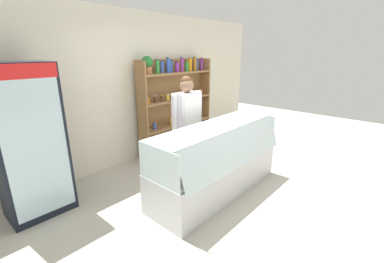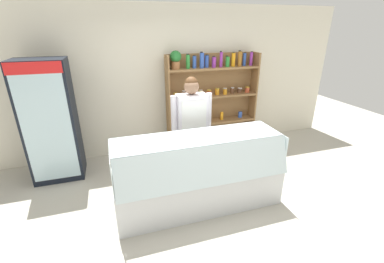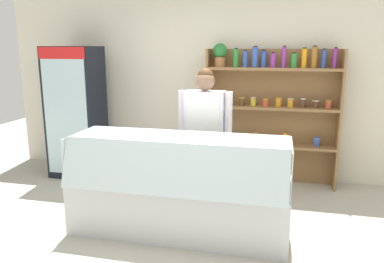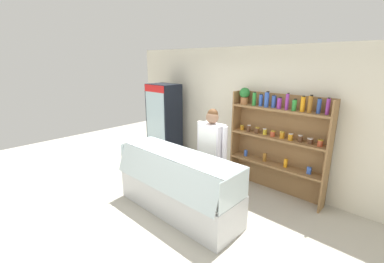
{
  "view_description": "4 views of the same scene",
  "coord_description": "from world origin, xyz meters",
  "px_view_note": "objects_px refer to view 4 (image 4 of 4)",
  "views": [
    {
      "loc": [
        -2.98,
        -1.9,
        2.0
      ],
      "look_at": [
        -0.3,
        0.53,
        0.87
      ],
      "focal_mm": 24.0,
      "sensor_mm": 36.0,
      "label": 1
    },
    {
      "loc": [
        -1.19,
        -2.67,
        2.31
      ],
      "look_at": [
        -0.18,
        0.5,
        0.95
      ],
      "focal_mm": 24.0,
      "sensor_mm": 36.0,
      "label": 2
    },
    {
      "loc": [
        0.75,
        -3.35,
        1.87
      ],
      "look_at": [
        -0.15,
        0.49,
        0.99
      ],
      "focal_mm": 35.0,
      "sensor_mm": 36.0,
      "label": 3
    },
    {
      "loc": [
        2.56,
        -2.47,
        2.42
      ],
      "look_at": [
        -0.39,
        0.66,
        1.23
      ],
      "focal_mm": 24.0,
      "sensor_mm": 36.0,
      "label": 4
    }
  ],
  "objects_px": {
    "shelving_unit": "(276,137)",
    "drinks_fridge": "(164,123)",
    "shop_clerk": "(211,147)",
    "deli_display_case": "(178,194)"
  },
  "relations": [
    {
      "from": "shelving_unit",
      "to": "drinks_fridge",
      "type": "bearing_deg",
      "value": -173.46
    },
    {
      "from": "drinks_fridge",
      "to": "shelving_unit",
      "type": "bearing_deg",
      "value": 6.54
    },
    {
      "from": "shelving_unit",
      "to": "deli_display_case",
      "type": "bearing_deg",
      "value": -115.78
    },
    {
      "from": "deli_display_case",
      "to": "shop_clerk",
      "type": "bearing_deg",
      "value": 79.5
    },
    {
      "from": "shelving_unit",
      "to": "deli_display_case",
      "type": "relative_size",
      "value": 0.88
    },
    {
      "from": "drinks_fridge",
      "to": "shop_clerk",
      "type": "height_order",
      "value": "drinks_fridge"
    },
    {
      "from": "drinks_fridge",
      "to": "shop_clerk",
      "type": "distance_m",
      "value": 2.18
    },
    {
      "from": "deli_display_case",
      "to": "shelving_unit",
      "type": "bearing_deg",
      "value": 64.22
    },
    {
      "from": "drinks_fridge",
      "to": "deli_display_case",
      "type": "relative_size",
      "value": 0.86
    },
    {
      "from": "drinks_fridge",
      "to": "shop_clerk",
      "type": "bearing_deg",
      "value": -18.62
    }
  ]
}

